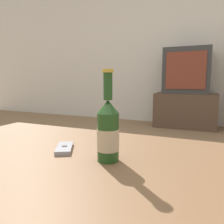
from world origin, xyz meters
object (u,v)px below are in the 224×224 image
object	(u,v)px
television	(187,71)
cell_phone	(64,148)
tv_stand	(185,110)
beer_bottle	(108,130)

from	to	relation	value
television	cell_phone	world-z (taller)	television
tv_stand	television	bearing A→B (deg)	-90.00
tv_stand	cell_phone	size ratio (longest dim) A/B	6.60
television	cell_phone	bearing A→B (deg)	-93.41
tv_stand	television	world-z (taller)	television
tv_stand	cell_phone	world-z (taller)	tv_stand
beer_bottle	tv_stand	bearing A→B (deg)	90.37
beer_bottle	cell_phone	world-z (taller)	beer_bottle
television	beer_bottle	world-z (taller)	television
television	beer_bottle	xyz separation A→B (m)	(0.02, -2.71, -0.28)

